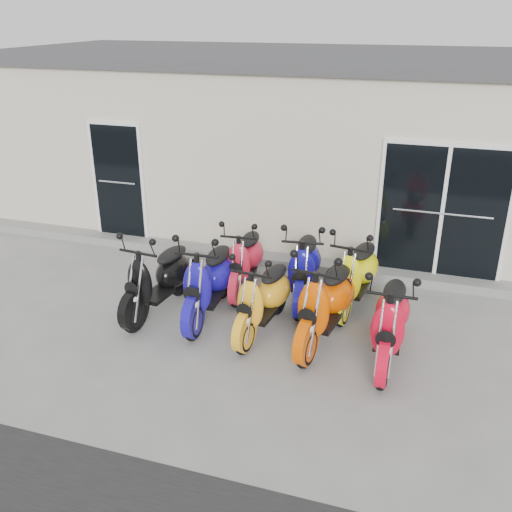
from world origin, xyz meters
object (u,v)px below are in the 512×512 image
Objects in this scene: scooter_front_blue at (209,272)px; scooter_front_orange_b at (326,292)px; scooter_back_yellow at (357,265)px; scooter_back_blue at (305,258)px; scooter_front_orange_a at (263,289)px; scooter_front_black at (157,269)px; scooter_back_red at (245,252)px; scooter_front_red at (391,311)px.

scooter_front_orange_b is at bearing -7.52° from scooter_front_blue.
scooter_back_blue is at bearing -171.76° from scooter_back_yellow.
scooter_front_blue is at bearing 175.10° from scooter_front_orange_a.
scooter_front_black is at bearing -159.81° from scooter_back_blue.
scooter_front_black is 0.99× the size of scooter_back_blue.
scooter_back_red is 1.76m from scooter_back_yellow.
scooter_back_yellow is at bearing 26.94° from scooter_front_black.
scooter_back_yellow is (0.79, 0.01, -0.01)m from scooter_back_blue.
scooter_back_blue reaches higher than scooter_front_orange_a.
scooter_back_blue is 0.79m from scooter_back_yellow.
scooter_front_red is (2.59, -0.34, -0.02)m from scooter_front_blue.
scooter_front_black is at bearing -137.30° from scooter_back_red.
scooter_front_orange_a is 1.15m from scooter_back_blue.
scooter_front_black is 1.05× the size of scooter_front_orange_a.
scooter_front_blue is at bearing 13.03° from scooter_front_black.
scooter_front_blue is 1.51m from scooter_back_blue.
scooter_front_orange_a is (0.87, -0.18, -0.06)m from scooter_front_blue.
scooter_front_black is 2.20m from scooter_back_blue.
scooter_back_red is 0.98m from scooter_back_blue.
scooter_front_red reaches higher than scooter_front_orange_a.
scooter_front_red is at bearing -4.20° from scooter_front_orange_b.
scooter_back_blue is (1.95, 1.02, 0.01)m from scooter_front_black.
scooter_front_black is 0.99× the size of scooter_front_red.
scooter_front_blue is 1.74m from scooter_front_orange_b.
scooter_front_black is at bearing -175.69° from scooter_front_blue.
scooter_front_red is 1.02× the size of scooter_back_yellow.
scooter_back_yellow is at bearing -7.06° from scooter_back_red.
scooter_back_red is (0.21, 1.00, -0.07)m from scooter_front_blue.
scooter_front_orange_b is 1.05× the size of scooter_front_red.
scooter_back_blue is (-1.41, 1.27, -0.00)m from scooter_front_red.
scooter_back_yellow is (1.76, -0.05, 0.04)m from scooter_back_red.
scooter_back_blue reaches higher than scooter_front_black.
scooter_front_red is 1.08× the size of scooter_back_red.
scooter_front_orange_b reaches higher than scooter_back_yellow.
scooter_front_red reaches higher than scooter_back_yellow.
scooter_front_red reaches higher than scooter_front_black.
scooter_front_black is at bearing -176.41° from scooter_front_orange_a.
scooter_front_orange_a is (1.64, -0.08, -0.03)m from scooter_front_black.
scooter_back_blue is at bearing 125.12° from scooter_front_orange_b.
scooter_front_blue reaches higher than scooter_back_blue.
scooter_back_red is at bearing 125.99° from scooter_front_orange_a.
scooter_front_blue is 2.19m from scooter_back_yellow.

